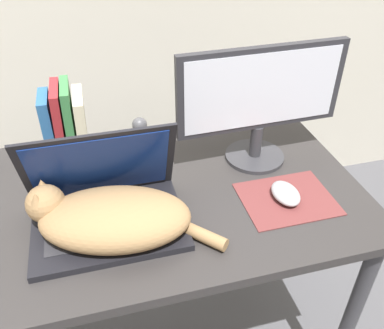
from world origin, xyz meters
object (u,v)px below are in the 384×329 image
cat (110,217)px  computer_mouse (286,193)px  laptop (107,207)px  webcam (140,126)px  book_row (65,123)px  external_monitor (261,100)px

cat → computer_mouse: (0.46, 0.02, -0.04)m
laptop → webcam: 0.40m
computer_mouse → book_row: (-0.55, 0.38, 0.09)m
book_row → webcam: 0.23m
computer_mouse → webcam: bearing=128.8°
laptop → external_monitor: bearing=20.0°
cat → external_monitor: 0.53m
external_monitor → book_row: (-0.55, 0.18, -0.09)m
external_monitor → webcam: size_ratio=6.58×
laptop → computer_mouse: size_ratio=3.53×
external_monitor → computer_mouse: 0.27m
cat → external_monitor: (0.46, 0.22, 0.14)m
laptop → external_monitor: size_ratio=0.76×
computer_mouse → cat: bearing=-178.0°
laptop → book_row: 0.36m
cat → external_monitor: size_ratio=0.92×
computer_mouse → external_monitor: bearing=91.9°
book_row → external_monitor: bearing=-17.9°
external_monitor → laptop: bearing=-160.0°
book_row → webcam: (0.23, 0.03, -0.06)m
laptop → webcam: laptop is taller
laptop → book_row: laptop is taller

